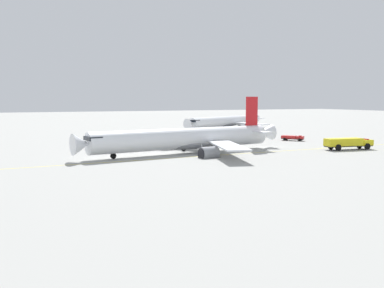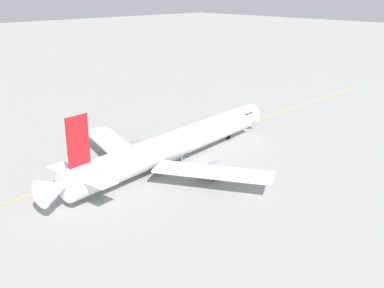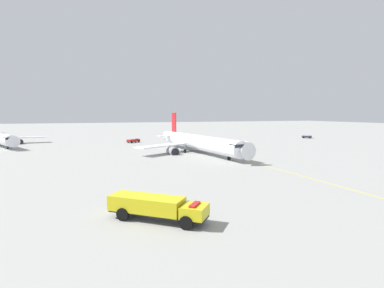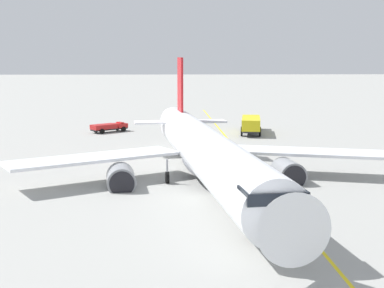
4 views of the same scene
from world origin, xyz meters
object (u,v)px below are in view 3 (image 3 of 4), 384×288
at_px(ops_pickup_truck, 133,140).
at_px(fire_tender_truck, 188,137).
at_px(baggage_truck_truck, 307,137).
at_px(fire_tender_truck_extra, 156,206).
at_px(airliner_main, 198,143).

xyz_separation_m(ops_pickup_truck, fire_tender_truck, (1.88, 21.71, 0.73)).
bearing_deg(baggage_truck_truck, fire_tender_truck_extra, -86.38).
xyz_separation_m(baggage_truck_truck, fire_tender_truck_extra, (78.58, -88.14, 0.83)).
relative_size(airliner_main, fire_tender_truck_extra, 4.63).
bearing_deg(ops_pickup_truck, fire_tender_truck, -42.96).
xyz_separation_m(airliner_main, baggage_truck_truck, (-29.84, 64.76, -2.10)).
height_order(ops_pickup_truck, baggage_truck_truck, ops_pickup_truck).
bearing_deg(ops_pickup_truck, airliner_main, -108.35).
bearing_deg(fire_tender_truck, ops_pickup_truck, 92.94).
distance_m(airliner_main, fire_tender_truck, 35.61).
distance_m(fire_tender_truck, baggage_truck_truck, 56.24).
distance_m(ops_pickup_truck, fire_tender_truck, 21.81).
bearing_deg(airliner_main, baggage_truck_truck, 107.23).
height_order(airliner_main, baggage_truck_truck, airliner_main).
xyz_separation_m(ops_pickup_truck, fire_tender_truck_extra, (85.12, -10.39, 0.73)).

